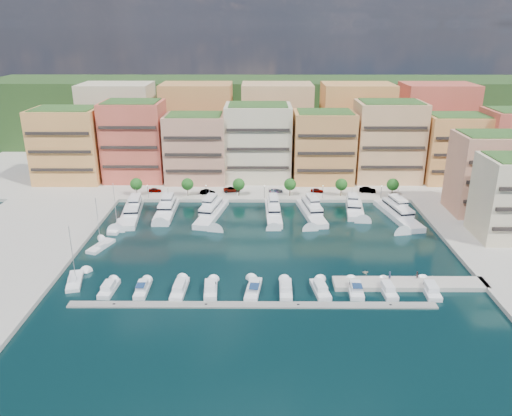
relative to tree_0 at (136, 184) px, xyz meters
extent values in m
plane|color=black|center=(40.00, -33.50, -4.74)|extent=(400.00, 400.00, 0.00)
cube|color=#9E998E|center=(40.00, 28.50, -4.74)|extent=(220.00, 64.00, 2.00)
cube|color=#9E998E|center=(-22.00, -41.50, -4.74)|extent=(34.00, 76.00, 2.00)
cube|color=#1F3214|center=(40.00, 76.50, -4.74)|extent=(240.00, 40.00, 58.00)
cube|color=gray|center=(37.00, -63.50, -4.74)|extent=(72.00, 2.20, 0.35)
cube|color=#9E998E|center=(70.00, -55.50, -4.74)|extent=(32.00, 5.00, 2.00)
cube|color=#E69D54|center=(-26.00, 16.50, 8.26)|extent=(22.00, 16.00, 24.00)
cube|color=black|center=(-26.00, 8.25, 8.26)|extent=(20.24, 0.50, 0.90)
cube|color=#2D5421|center=(-26.00, 16.50, 20.66)|extent=(19.36, 14.08, 0.80)
cube|color=#D65647|center=(-4.00, 18.50, 9.26)|extent=(20.00, 16.00, 26.00)
cube|color=black|center=(-4.00, 10.25, 9.26)|extent=(18.40, 0.50, 0.90)
cube|color=#2D5421|center=(-4.00, 18.50, 22.66)|extent=(17.60, 14.08, 0.80)
cube|color=tan|center=(17.00, 16.50, 7.26)|extent=(20.00, 15.00, 22.00)
cube|color=black|center=(17.00, 8.75, 7.26)|extent=(18.40, 0.50, 0.90)
cube|color=#2D5421|center=(17.00, 16.50, 18.66)|extent=(17.60, 13.20, 0.80)
cube|color=beige|center=(38.00, 18.50, 8.76)|extent=(22.00, 16.00, 25.00)
cube|color=black|center=(38.00, 10.25, 8.76)|extent=(20.24, 0.50, 0.90)
cube|color=#2D5421|center=(38.00, 18.50, 21.66)|extent=(19.36, 14.08, 0.80)
cube|color=tan|center=(60.00, 16.50, 7.76)|extent=(20.00, 15.00, 23.00)
cube|color=black|center=(60.00, 8.75, 7.76)|extent=(18.40, 0.50, 0.90)
cube|color=#2D5421|center=(60.00, 16.50, 19.66)|extent=(17.60, 13.20, 0.80)
cube|color=#DFA876|center=(82.00, 18.50, 9.26)|extent=(22.00, 16.00, 26.00)
cube|color=black|center=(82.00, 10.25, 9.26)|extent=(20.24, 0.50, 0.90)
cube|color=#2D5421|center=(82.00, 18.50, 22.66)|extent=(19.36, 14.08, 0.80)
cube|color=#E69D54|center=(104.00, 16.50, 7.26)|extent=(20.00, 15.00, 22.00)
cube|color=black|center=(104.00, 8.75, 7.26)|extent=(18.40, 0.50, 0.90)
cube|color=#2D5421|center=(104.00, 16.50, 18.66)|extent=(17.60, 13.20, 0.80)
cube|color=tan|center=(102.00, -13.50, 7.26)|extent=(18.00, 14.00, 22.00)
cube|color=black|center=(102.00, -20.75, 7.26)|extent=(16.56, 0.50, 0.90)
cube|color=#2D5421|center=(102.00, -13.50, 18.66)|extent=(15.84, 12.32, 0.80)
cube|color=beige|center=(-15.00, 40.50, 11.26)|extent=(26.00, 18.00, 30.00)
cube|color=tan|center=(15.00, 40.50, 11.26)|extent=(26.00, 18.00, 30.00)
cube|color=#DFA876|center=(45.00, 40.50, 11.26)|extent=(26.00, 18.00, 30.00)
cube|color=#E69D54|center=(75.00, 40.50, 11.26)|extent=(26.00, 18.00, 30.00)
cube|color=#D65647|center=(105.00, 40.50, 11.26)|extent=(26.00, 18.00, 30.00)
cylinder|color=#473323|center=(0.00, 0.00, -2.24)|extent=(0.24, 0.24, 3.00)
sphere|color=#124114|center=(0.00, 0.00, 0.01)|extent=(3.80, 3.80, 3.80)
cylinder|color=#473323|center=(16.00, 0.00, -2.24)|extent=(0.24, 0.24, 3.00)
sphere|color=#124114|center=(16.00, 0.00, 0.01)|extent=(3.80, 3.80, 3.80)
cylinder|color=#473323|center=(32.00, 0.00, -2.24)|extent=(0.24, 0.24, 3.00)
sphere|color=#124114|center=(32.00, 0.00, 0.01)|extent=(3.80, 3.80, 3.80)
cylinder|color=#473323|center=(48.00, 0.00, -2.24)|extent=(0.24, 0.24, 3.00)
sphere|color=#124114|center=(48.00, 0.00, 0.01)|extent=(3.80, 3.80, 3.80)
cylinder|color=#473323|center=(64.00, 0.00, -2.24)|extent=(0.24, 0.24, 3.00)
sphere|color=#124114|center=(64.00, 0.00, 0.01)|extent=(3.80, 3.80, 3.80)
cylinder|color=#473323|center=(80.00, 0.00, -2.24)|extent=(0.24, 0.24, 3.00)
sphere|color=#124114|center=(80.00, 0.00, 0.01)|extent=(3.80, 3.80, 3.80)
cylinder|color=black|center=(4.00, -2.30, -1.74)|extent=(0.10, 0.10, 4.00)
sphere|color=#FFF2CC|center=(4.00, -2.30, 0.31)|extent=(0.30, 0.30, 0.30)
cylinder|color=black|center=(22.00, -2.30, -1.74)|extent=(0.10, 0.10, 4.00)
sphere|color=#FFF2CC|center=(22.00, -2.30, 0.31)|extent=(0.30, 0.30, 0.30)
cylinder|color=black|center=(40.00, -2.30, -1.74)|extent=(0.10, 0.10, 4.00)
sphere|color=#FFF2CC|center=(40.00, -2.30, 0.31)|extent=(0.30, 0.30, 0.30)
cylinder|color=black|center=(58.00, -2.30, -1.74)|extent=(0.10, 0.10, 4.00)
sphere|color=#FFF2CC|center=(58.00, -2.30, 0.31)|extent=(0.30, 0.30, 0.30)
cylinder|color=black|center=(76.00, -2.30, -1.74)|extent=(0.10, 0.10, 4.00)
sphere|color=#FFF2CC|center=(76.00, -2.30, 0.31)|extent=(0.30, 0.30, 0.30)
cube|color=white|center=(1.77, -15.54, -4.39)|extent=(7.16, 22.46, 2.30)
cube|color=white|center=(1.77, -13.33, -2.34)|extent=(5.20, 12.50, 1.80)
cube|color=black|center=(1.77, -13.33, -2.34)|extent=(5.27, 12.56, 0.55)
cube|color=white|center=(1.77, -11.56, -0.74)|extent=(3.55, 6.90, 1.40)
cylinder|color=#B2B2B7|center=(1.77, -10.24, 0.86)|extent=(0.14, 0.14, 1.80)
cube|color=white|center=(11.51, -13.37, -4.39)|extent=(4.91, 17.76, 2.30)
cube|color=white|center=(11.51, -11.60, -2.34)|extent=(4.01, 9.77, 1.80)
cube|color=black|center=(11.51, -11.60, -2.34)|extent=(4.07, 9.83, 0.55)
cube|color=white|center=(11.51, -10.18, -0.74)|extent=(2.93, 5.33, 1.40)
cylinder|color=#B2B2B7|center=(11.51, -9.11, 0.86)|extent=(0.14, 0.14, 1.80)
cube|color=black|center=(11.51, -13.37, -4.84)|extent=(4.96, 17.81, 0.35)
cube|color=white|center=(24.82, -15.33, -4.39)|extent=(8.75, 22.14, 2.30)
cube|color=white|center=(24.82, -13.17, -2.34)|extent=(6.02, 12.42, 1.80)
cube|color=black|center=(24.82, -13.17, -2.34)|extent=(6.09, 12.49, 0.55)
cube|color=white|center=(24.82, -11.43, -0.74)|extent=(3.97, 6.91, 1.40)
cylinder|color=#B2B2B7|center=(24.82, -10.13, 0.86)|extent=(0.14, 0.14, 1.80)
cube|color=white|center=(42.45, -14.75, -4.39)|extent=(4.58, 20.59, 2.30)
cube|color=white|center=(42.45, -12.70, -2.34)|extent=(3.62, 11.35, 1.80)
cube|color=black|center=(42.45, -12.70, -2.34)|extent=(3.68, 11.41, 0.55)
cube|color=white|center=(42.45, -11.06, -0.74)|extent=(2.60, 6.21, 1.40)
cylinder|color=#B2B2B7|center=(42.45, -9.83, 0.86)|extent=(0.14, 0.14, 1.80)
cube|color=white|center=(53.36, -14.88, -4.39)|extent=(7.46, 21.18, 2.30)
cube|color=white|center=(53.36, -12.80, -2.34)|extent=(5.28, 11.83, 1.80)
cube|color=black|center=(53.36, -12.80, -2.34)|extent=(5.35, 11.90, 0.55)
cube|color=white|center=(53.36, -11.14, -0.74)|extent=(3.55, 6.55, 1.40)
cylinder|color=#B2B2B7|center=(53.36, -9.90, 0.86)|extent=(0.14, 0.14, 1.80)
cube|color=black|center=(53.36, -14.88, -4.84)|extent=(7.51, 21.24, 0.35)
cube|color=white|center=(66.25, -12.05, -4.39)|extent=(6.39, 15.54, 2.30)
cube|color=white|center=(66.25, -10.54, -2.34)|extent=(4.76, 8.69, 1.80)
cube|color=black|center=(66.25, -10.54, -2.34)|extent=(4.83, 8.76, 0.55)
cube|color=white|center=(66.25, -9.33, -0.74)|extent=(3.30, 4.83, 1.40)
cylinder|color=#B2B2B7|center=(66.25, -8.42, 0.86)|extent=(0.14, 0.14, 1.80)
cube|color=white|center=(77.75, -16.22, -4.39)|extent=(9.18, 23.93, 2.30)
cube|color=white|center=(77.75, -13.87, -2.34)|extent=(6.35, 13.41, 1.80)
cube|color=black|center=(77.75, -13.87, -2.34)|extent=(6.42, 13.48, 0.55)
cube|color=white|center=(77.75, -12.00, -0.74)|extent=(4.19, 7.45, 1.40)
cylinder|color=#B2B2B7|center=(77.75, -10.59, 0.86)|extent=(0.14, 0.14, 1.80)
cube|color=silver|center=(7.48, -58.00, -4.49)|extent=(2.98, 7.40, 1.40)
cube|color=silver|center=(7.48, -58.36, -3.19)|extent=(2.20, 3.60, 1.10)
cube|color=black|center=(7.48, -56.91, -3.44)|extent=(1.85, 0.21, 0.55)
cube|color=silver|center=(14.41, -58.00, -4.49)|extent=(2.44, 7.56, 1.40)
cube|color=silver|center=(14.41, -58.38, -3.19)|extent=(1.89, 3.63, 1.10)
cube|color=black|center=(14.41, -56.87, -3.44)|extent=(1.73, 0.11, 0.55)
cube|color=navy|center=(14.41, -59.36, -2.59)|extent=(1.69, 2.27, 0.12)
cube|color=silver|center=(22.03, -58.00, -4.49)|extent=(2.98, 9.03, 1.40)
cube|color=silver|center=(22.03, -58.45, -3.19)|extent=(2.22, 4.36, 1.10)
cube|color=black|center=(22.03, -56.66, -3.44)|extent=(1.90, 0.18, 0.55)
cube|color=silver|center=(28.42, -58.00, -4.49)|extent=(3.10, 7.97, 1.40)
cube|color=silver|center=(28.42, -58.39, -3.19)|extent=(2.27, 3.88, 1.10)
cube|color=black|center=(28.42, -56.83, -3.44)|extent=(1.88, 0.22, 0.55)
cube|color=silver|center=(37.17, -58.00, -4.49)|extent=(3.74, 9.22, 1.40)
cube|color=silver|center=(37.17, -58.45, -3.19)|extent=(2.59, 4.52, 1.10)
cube|color=black|center=(37.17, -56.66, -3.44)|extent=(1.93, 0.33, 0.55)
cube|color=navy|center=(37.17, -59.61, -2.59)|extent=(2.19, 2.89, 0.12)
cube|color=silver|center=(43.84, -58.00, -4.49)|extent=(2.72, 8.33, 1.40)
cube|color=silver|center=(43.84, -58.41, -3.19)|extent=(2.06, 4.02, 1.10)
cube|color=black|center=(43.84, -56.76, -3.44)|extent=(1.82, 0.14, 0.55)
cube|color=silver|center=(50.94, -58.00, -4.49)|extent=(3.78, 8.31, 1.40)
cube|color=silver|center=(50.94, -58.40, -3.19)|extent=(2.63, 4.10, 1.10)
cube|color=black|center=(50.94, -56.80, -3.44)|extent=(1.96, 0.36, 0.55)
cube|color=silver|center=(58.09, -58.00, -4.49)|extent=(3.16, 7.68, 1.40)
cube|color=silver|center=(58.09, -58.38, -3.19)|extent=(2.36, 3.73, 1.10)
cube|color=black|center=(58.09, -56.87, -3.44)|extent=(2.02, 0.20, 0.55)
cube|color=navy|center=(58.09, -59.36, -2.59)|extent=(2.07, 2.36, 0.12)
cube|color=silver|center=(64.64, -58.00, -4.49)|extent=(2.98, 7.88, 1.40)
cube|color=silver|center=(64.64, -58.39, -3.19)|extent=(2.19, 3.83, 1.10)
cube|color=black|center=(64.64, -56.84, -3.44)|extent=(1.83, 0.21, 0.55)
cube|color=silver|center=(73.40, -58.00, -4.49)|extent=(3.09, 8.25, 1.40)
cube|color=silver|center=(73.40, -58.41, -3.19)|extent=(2.32, 3.99, 1.10)
cube|color=black|center=(73.40, -56.78, -3.44)|extent=(2.01, 0.17, 0.55)
cube|color=white|center=(0.37, -25.18, -4.54)|extent=(3.40, 8.42, 1.20)
cube|color=white|center=(0.37, -26.00, -3.64)|extent=(1.79, 2.19, 0.60)
cylinder|color=#B2B2B7|center=(0.37, -24.76, 2.06)|extent=(0.14, 0.14, 12.00)
cylinder|color=#B2B2B7|center=(0.37, -26.41, -2.94)|extent=(0.42, 3.69, 0.10)
cube|color=white|center=(-0.53, -36.79, -4.54)|extent=(5.38, 8.86, 1.20)
cube|color=white|center=(-0.53, -37.63, -3.64)|extent=(2.27, 2.53, 0.60)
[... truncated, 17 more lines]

